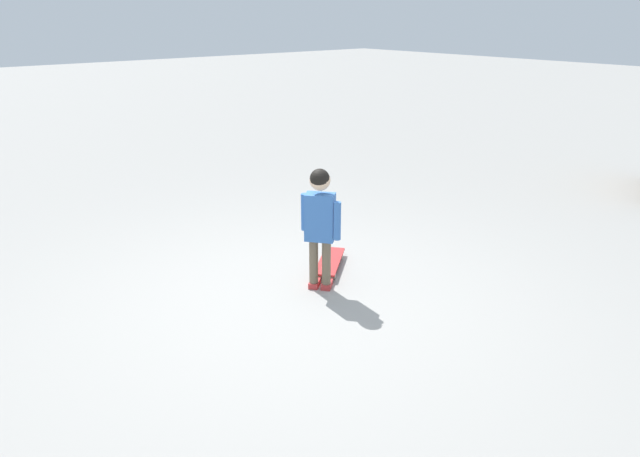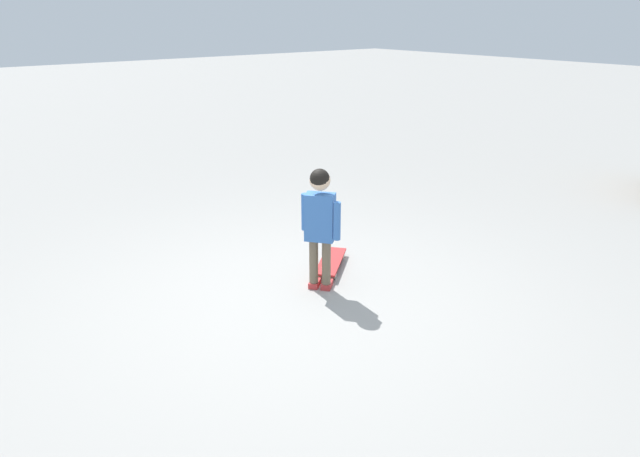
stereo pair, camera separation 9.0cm
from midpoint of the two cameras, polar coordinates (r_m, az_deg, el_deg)
ground_plane at (r=4.70m, az=-3.09°, el=-7.34°), size 50.00×50.00×0.00m
child_person at (r=4.66m, az=-0.55°, el=1.23°), size 0.40×0.27×1.06m
skateboard at (r=5.27m, az=0.50°, el=-3.35°), size 0.55×0.61×0.07m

